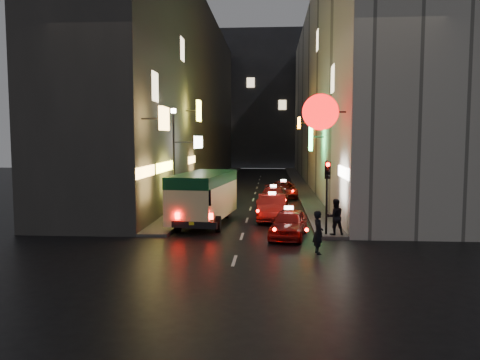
% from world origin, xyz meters
% --- Properties ---
extents(ground, '(120.00, 120.00, 0.00)m').
position_xyz_m(ground, '(0.00, 0.00, 0.00)').
color(ground, black).
rests_on(ground, ground).
extents(building_left, '(7.70, 52.00, 18.00)m').
position_xyz_m(building_left, '(-8.00, 33.99, 9.00)').
color(building_left, '#373532').
rests_on(building_left, ground).
extents(building_right, '(8.12, 52.00, 18.00)m').
position_xyz_m(building_right, '(8.00, 33.99, 9.00)').
color(building_right, '#AEAAA0').
rests_on(building_right, ground).
extents(building_far, '(30.00, 10.00, 22.00)m').
position_xyz_m(building_far, '(0.00, 66.00, 11.00)').
color(building_far, '#313136').
rests_on(building_far, ground).
extents(sidewalk_left, '(1.50, 52.00, 0.15)m').
position_xyz_m(sidewalk_left, '(-4.25, 34.00, 0.07)').
color(sidewalk_left, '#4B4846').
rests_on(sidewalk_left, ground).
extents(sidewalk_right, '(1.50, 52.00, 0.15)m').
position_xyz_m(sidewalk_right, '(4.25, 34.00, 0.07)').
color(sidewalk_right, '#4B4846').
rests_on(sidewalk_right, ground).
extents(minibus, '(3.11, 6.80, 2.82)m').
position_xyz_m(minibus, '(-2.26, 11.51, 1.78)').
color(minibus, beige).
rests_on(minibus, ground).
extents(taxi_near, '(2.76, 5.11, 1.71)m').
position_xyz_m(taxi_near, '(2.22, 8.48, 0.77)').
color(taxi_near, maroon).
rests_on(taxi_near, ground).
extents(taxi_second, '(2.36, 5.40, 1.87)m').
position_xyz_m(taxi_second, '(1.43, 13.28, 0.85)').
color(taxi_second, maroon).
rests_on(taxi_second, ground).
extents(taxi_third, '(2.51, 5.26, 1.79)m').
position_xyz_m(taxi_third, '(1.53, 18.08, 0.81)').
color(taxi_third, maroon).
rests_on(taxi_third, ground).
extents(taxi_far, '(2.01, 4.72, 1.66)m').
position_xyz_m(taxi_far, '(2.33, 23.63, 0.74)').
color(taxi_far, maroon).
rests_on(taxi_far, ground).
extents(pedestrian_crossing, '(0.54, 0.72, 1.99)m').
position_xyz_m(pedestrian_crossing, '(3.30, 5.33, 1.00)').
color(pedestrian_crossing, black).
rests_on(pedestrian_crossing, ground).
extents(pedestrian_sidewalk, '(0.79, 0.57, 1.93)m').
position_xyz_m(pedestrian_sidewalk, '(4.39, 8.50, 1.11)').
color(pedestrian_sidewalk, black).
rests_on(pedestrian_sidewalk, sidewalk_right).
extents(traffic_light, '(0.26, 0.43, 3.50)m').
position_xyz_m(traffic_light, '(4.00, 8.47, 2.69)').
color(traffic_light, black).
rests_on(traffic_light, sidewalk_right).
extents(lamp_post, '(0.28, 0.28, 6.22)m').
position_xyz_m(lamp_post, '(-4.20, 13.00, 3.72)').
color(lamp_post, black).
rests_on(lamp_post, sidewalk_left).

